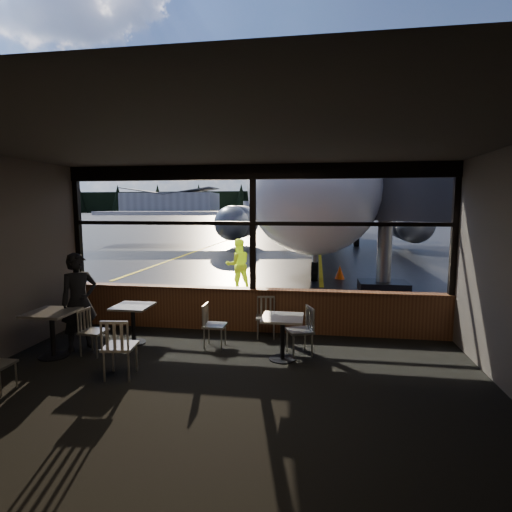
% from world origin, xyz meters
% --- Properties ---
extents(ground_plane, '(520.00, 520.00, 0.00)m').
position_xyz_m(ground_plane, '(0.00, 120.00, 0.00)').
color(ground_plane, black).
rests_on(ground_plane, ground).
extents(carpet_floor, '(8.00, 6.00, 0.01)m').
position_xyz_m(carpet_floor, '(0.00, -3.00, 0.01)').
color(carpet_floor, black).
rests_on(carpet_floor, ground).
extents(ceiling, '(8.00, 6.00, 0.04)m').
position_xyz_m(ceiling, '(0.00, -3.00, 3.50)').
color(ceiling, '#38332D').
rests_on(ceiling, ground).
extents(wall_back, '(8.00, 0.04, 3.50)m').
position_xyz_m(wall_back, '(0.00, -6.00, 1.75)').
color(wall_back, '#534A42').
rests_on(wall_back, ground).
extents(window_sill, '(8.00, 0.28, 0.90)m').
position_xyz_m(window_sill, '(0.00, 0.00, 0.45)').
color(window_sill, '#5B311B').
rests_on(window_sill, ground).
extents(window_header, '(8.00, 0.18, 0.30)m').
position_xyz_m(window_header, '(0.00, 0.00, 3.35)').
color(window_header, black).
rests_on(window_header, ground).
extents(mullion_left, '(0.12, 0.12, 2.60)m').
position_xyz_m(mullion_left, '(-3.95, 0.00, 2.20)').
color(mullion_left, black).
rests_on(mullion_left, ground).
extents(mullion_centre, '(0.12, 0.12, 2.60)m').
position_xyz_m(mullion_centre, '(0.00, 0.00, 2.20)').
color(mullion_centre, black).
rests_on(mullion_centre, ground).
extents(mullion_right, '(0.12, 0.12, 2.60)m').
position_xyz_m(mullion_right, '(3.95, 0.00, 2.20)').
color(mullion_right, black).
rests_on(mullion_right, ground).
extents(window_transom, '(8.00, 0.10, 0.08)m').
position_xyz_m(window_transom, '(0.00, 0.00, 2.30)').
color(window_transom, black).
rests_on(window_transom, ground).
extents(airliner, '(33.10, 39.41, 11.83)m').
position_xyz_m(airliner, '(1.54, 19.25, 5.92)').
color(airliner, white).
rests_on(airliner, ground_plane).
extents(jet_bridge, '(9.08, 11.10, 4.84)m').
position_xyz_m(jet_bridge, '(3.60, 5.50, 2.42)').
color(jet_bridge, '#29292C').
rests_on(jet_bridge, ground_plane).
extents(cafe_table_near, '(0.70, 0.70, 0.77)m').
position_xyz_m(cafe_table_near, '(0.76, -1.54, 0.38)').
color(cafe_table_near, '#A59F98').
rests_on(cafe_table_near, carpet_floor).
extents(cafe_table_mid, '(0.69, 0.69, 0.76)m').
position_xyz_m(cafe_table_mid, '(-2.16, -1.13, 0.38)').
color(cafe_table_mid, '#9B968E').
rests_on(cafe_table_mid, carpet_floor).
extents(cafe_table_left, '(0.75, 0.75, 0.83)m').
position_xyz_m(cafe_table_left, '(-3.23, -2.03, 0.42)').
color(cafe_table_left, gray).
rests_on(cafe_table_left, carpet_floor).
extents(chair_near_e, '(0.63, 0.63, 0.89)m').
position_xyz_m(chair_near_e, '(1.04, -1.28, 0.44)').
color(chair_near_e, '#ADA99C').
rests_on(chair_near_e, carpet_floor).
extents(chair_near_w, '(0.46, 0.46, 0.84)m').
position_xyz_m(chair_near_w, '(-0.54, -1.12, 0.42)').
color(chair_near_w, '#ACA89B').
rests_on(chair_near_w, carpet_floor).
extents(chair_near_n, '(0.51, 0.51, 0.83)m').
position_xyz_m(chair_near_n, '(0.33, -0.40, 0.42)').
color(chair_near_n, '#A9A398').
rests_on(chair_near_n, carpet_floor).
extents(chair_mid_s, '(0.60, 0.60, 0.97)m').
position_xyz_m(chair_mid_s, '(-1.66, -2.63, 0.48)').
color(chair_mid_s, beige).
rests_on(chair_mid_s, carpet_floor).
extents(chair_mid_w, '(0.49, 0.49, 0.84)m').
position_xyz_m(chair_mid_w, '(-2.59, -1.81, 0.42)').
color(chair_mid_w, '#B9B4A7').
rests_on(chair_mid_w, carpet_floor).
extents(passenger, '(0.75, 0.78, 1.80)m').
position_xyz_m(passenger, '(-3.01, -1.54, 0.90)').
color(passenger, black).
rests_on(passenger, carpet_floor).
extents(ground_crew, '(1.00, 0.92, 1.65)m').
position_xyz_m(ground_crew, '(-1.15, 4.13, 0.83)').
color(ground_crew, '#BFF219').
rests_on(ground_crew, ground_plane).
extents(cone_nose, '(0.36, 0.36, 0.50)m').
position_xyz_m(cone_nose, '(2.18, 6.78, 0.25)').
color(cone_nose, '#E44707').
rests_on(cone_nose, ground_plane).
extents(hangar_left, '(45.00, 18.00, 11.00)m').
position_xyz_m(hangar_left, '(-70.00, 180.00, 5.50)').
color(hangar_left, silver).
rests_on(hangar_left, ground_plane).
extents(hangar_mid, '(38.00, 15.00, 10.00)m').
position_xyz_m(hangar_mid, '(0.00, 185.00, 5.00)').
color(hangar_mid, silver).
rests_on(hangar_mid, ground_plane).
extents(hangar_right, '(50.00, 20.00, 12.00)m').
position_xyz_m(hangar_right, '(60.00, 178.00, 6.00)').
color(hangar_right, silver).
rests_on(hangar_right, ground_plane).
extents(fuel_tank_a, '(8.00, 8.00, 6.00)m').
position_xyz_m(fuel_tank_a, '(-30.00, 182.00, 3.00)').
color(fuel_tank_a, silver).
rests_on(fuel_tank_a, ground_plane).
extents(fuel_tank_b, '(8.00, 8.00, 6.00)m').
position_xyz_m(fuel_tank_b, '(-20.00, 182.00, 3.00)').
color(fuel_tank_b, silver).
rests_on(fuel_tank_b, ground_plane).
extents(fuel_tank_c, '(8.00, 8.00, 6.00)m').
position_xyz_m(fuel_tank_c, '(-10.00, 182.00, 3.00)').
color(fuel_tank_c, silver).
rests_on(fuel_tank_c, ground_plane).
extents(treeline, '(360.00, 3.00, 12.00)m').
position_xyz_m(treeline, '(0.00, 210.00, 6.00)').
color(treeline, black).
rests_on(treeline, ground_plane).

